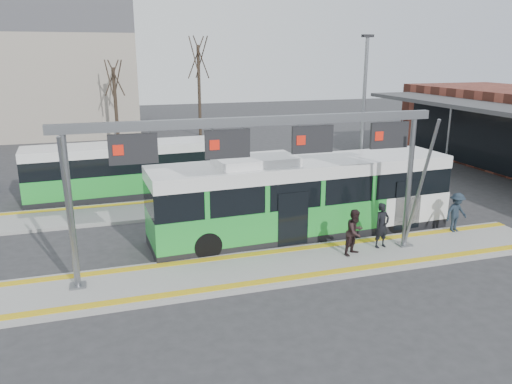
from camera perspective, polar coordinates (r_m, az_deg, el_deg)
ground at (r=17.80m, az=1.94°, el=-8.80°), size 120.00×120.00×0.00m
platform_main at (r=17.77m, az=1.94°, el=-8.58°), size 22.00×3.00×0.15m
platform_second at (r=24.44m, az=-13.28°, el=-2.16°), size 20.00×3.00×0.15m
tactile_main at (r=17.74m, az=1.95°, el=-8.33°), size 22.00×2.65×0.02m
tactile_second at (r=25.51m, az=-13.49°, el=-1.22°), size 20.00×0.35×0.02m
gantry at (r=16.63m, az=0.65°, el=5.02°), size 13.00×1.68×5.20m
hero_bus at (r=20.67m, az=5.33°, el=-0.66°), size 12.74×3.28×3.47m
bg_bus_green at (r=27.34m, az=-13.58°, el=2.53°), size 11.29×3.04×2.79m
passenger_a at (r=19.61m, az=14.20°, el=-3.72°), size 0.71×0.53×1.75m
passenger_b at (r=18.71m, az=11.25°, el=-4.52°), size 1.04×0.96×1.73m
passenger_c at (r=22.30m, az=21.92°, el=-2.17°), size 1.15×0.77×1.66m
tree_left at (r=42.91m, az=-15.95°, el=12.37°), size 1.40×1.40×7.08m
tree_mid at (r=46.32m, az=-6.62°, el=14.97°), size 1.40×1.40×9.14m
lamp_east at (r=23.56m, az=12.10°, el=7.84°), size 0.50×0.25×8.14m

